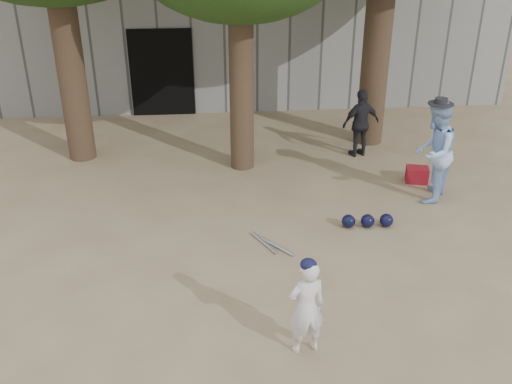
{
  "coord_description": "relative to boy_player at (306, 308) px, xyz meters",
  "views": [
    {
      "loc": [
        -0.09,
        -6.71,
        4.72
      ],
      "look_at": [
        0.6,
        1.0,
        0.95
      ],
      "focal_mm": 40.0,
      "sensor_mm": 36.0,
      "label": 1
    }
  ],
  "objects": [
    {
      "name": "back_building",
      "position": [
        -0.97,
        11.77,
        0.88
      ],
      "size": [
        16.0,
        5.24,
        3.0
      ],
      "color": "gray",
      "rests_on": "ground"
    },
    {
      "name": "ground",
      "position": [
        -0.97,
        1.44,
        -0.62
      ],
      "size": [
        70.0,
        70.0,
        0.0
      ],
      "primitive_type": "plane",
      "color": "#937C5E",
      "rests_on": "ground"
    },
    {
      "name": "spectator_blue",
      "position": [
        2.92,
        3.81,
        0.3
      ],
      "size": [
        1.08,
        1.13,
        1.85
      ],
      "primitive_type": "imported",
      "rotation": [
        0.0,
        0.0,
        4.13
      ],
      "color": "#9CC0F2",
      "rests_on": "ground"
    },
    {
      "name": "helmet_row",
      "position": [
        1.54,
        2.88,
        -0.51
      ],
      "size": [
        0.87,
        0.26,
        0.23
      ],
      "color": "black",
      "rests_on": "ground"
    },
    {
      "name": "spectator_dark",
      "position": [
        2.19,
        6.01,
        0.11
      ],
      "size": [
        0.92,
        0.58,
        1.46
      ],
      "primitive_type": "imported",
      "rotation": [
        0.0,
        0.0,
        3.42
      ],
      "color": "black",
      "rests_on": "ground"
    },
    {
      "name": "boy_player",
      "position": [
        0.0,
        0.0,
        0.0
      ],
      "size": [
        0.51,
        0.39,
        1.25
      ],
      "primitive_type": "imported",
      "rotation": [
        0.0,
        0.0,
        3.35
      ],
      "color": "silver",
      "rests_on": "ground"
    },
    {
      "name": "red_bag",
      "position": [
        2.98,
        4.56,
        -0.47
      ],
      "size": [
        0.49,
        0.42,
        0.3
      ],
      "primitive_type": "cube",
      "rotation": [
        0.0,
        0.0,
        -0.25
      ],
      "color": "maroon",
      "rests_on": "ground"
    },
    {
      "name": "bat_pile",
      "position": [
        -0.14,
        2.41,
        -0.6
      ],
      "size": [
        0.61,
        0.75,
        0.06
      ],
      "color": "#BCBBC3",
      "rests_on": "ground"
    }
  ]
}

